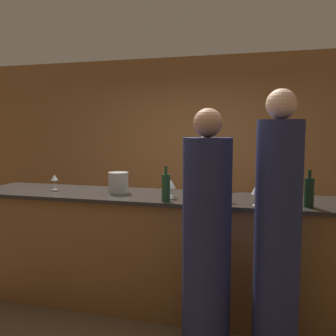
{
  "coord_description": "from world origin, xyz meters",
  "views": [
    {
      "loc": [
        1.13,
        -3.35,
        1.7
      ],
      "look_at": [
        0.17,
        0.1,
        1.34
      ],
      "focal_mm": 40.0,
      "sensor_mm": 36.0,
      "label": 1
    }
  ],
  "objects_px": {
    "wine_bottle_1": "(166,187)",
    "ice_bucket": "(118,182)",
    "wine_bottle_0": "(309,192)",
    "guest_1": "(277,242)",
    "bartender": "(207,206)",
    "guest_0": "(207,246)"
  },
  "relations": [
    {
      "from": "wine_bottle_0",
      "to": "guest_1",
      "type": "bearing_deg",
      "value": -115.01
    },
    {
      "from": "bartender",
      "to": "guest_1",
      "type": "bearing_deg",
      "value": 115.31
    },
    {
      "from": "guest_0",
      "to": "guest_1",
      "type": "bearing_deg",
      "value": 0.45
    },
    {
      "from": "bartender",
      "to": "ice_bucket",
      "type": "height_order",
      "value": "bartender"
    },
    {
      "from": "guest_0",
      "to": "ice_bucket",
      "type": "height_order",
      "value": "guest_0"
    },
    {
      "from": "ice_bucket",
      "to": "guest_1",
      "type": "bearing_deg",
      "value": -26.74
    },
    {
      "from": "guest_0",
      "to": "wine_bottle_0",
      "type": "relative_size",
      "value": 6.19
    },
    {
      "from": "guest_0",
      "to": "ice_bucket",
      "type": "xyz_separation_m",
      "value": [
        -1.01,
        0.76,
        0.33
      ]
    },
    {
      "from": "guest_0",
      "to": "ice_bucket",
      "type": "distance_m",
      "value": 1.3
    },
    {
      "from": "guest_0",
      "to": "guest_1",
      "type": "relative_size",
      "value": 0.94
    },
    {
      "from": "guest_0",
      "to": "wine_bottle_1",
      "type": "bearing_deg",
      "value": 134.15
    },
    {
      "from": "ice_bucket",
      "to": "wine_bottle_0",
      "type": "bearing_deg",
      "value": -7.71
    },
    {
      "from": "wine_bottle_0",
      "to": "wine_bottle_1",
      "type": "xyz_separation_m",
      "value": [
        -1.17,
        -0.08,
        0.0
      ]
    },
    {
      "from": "guest_0",
      "to": "ice_bucket",
      "type": "bearing_deg",
      "value": 143.05
    },
    {
      "from": "guest_1",
      "to": "wine_bottle_1",
      "type": "distance_m",
      "value": 1.06
    },
    {
      "from": "wine_bottle_0",
      "to": "ice_bucket",
      "type": "bearing_deg",
      "value": 172.29
    },
    {
      "from": "wine_bottle_0",
      "to": "wine_bottle_1",
      "type": "relative_size",
      "value": 0.98
    },
    {
      "from": "wine_bottle_1",
      "to": "ice_bucket",
      "type": "distance_m",
      "value": 0.65
    },
    {
      "from": "bartender",
      "to": "ice_bucket",
      "type": "bearing_deg",
      "value": 48.44
    },
    {
      "from": "guest_1",
      "to": "wine_bottle_0",
      "type": "height_order",
      "value": "guest_1"
    },
    {
      "from": "wine_bottle_1",
      "to": "ice_bucket",
      "type": "bearing_deg",
      "value": 151.54
    },
    {
      "from": "bartender",
      "to": "guest_1",
      "type": "xyz_separation_m",
      "value": [
        0.75,
        -1.6,
        0.1
      ]
    }
  ]
}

